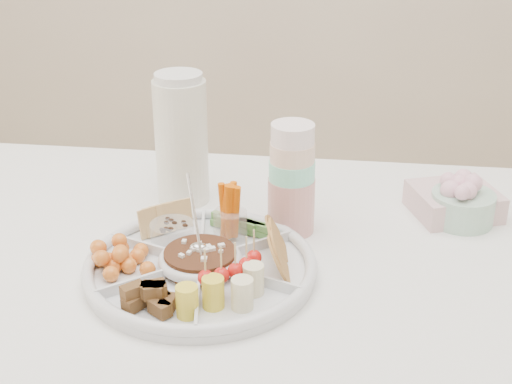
# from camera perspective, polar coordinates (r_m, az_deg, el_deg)

# --- Properties ---
(party_tray) EXTENTS (0.49, 0.49, 0.04)m
(party_tray) POSITION_cam_1_polar(r_m,az_deg,el_deg) (1.19, -4.47, -5.73)
(party_tray) COLOR silver
(party_tray) RESTS_ON dining_table
(bean_dip) EXTENTS (0.15, 0.15, 0.04)m
(bean_dip) POSITION_cam_1_polar(r_m,az_deg,el_deg) (1.18, -4.48, -5.42)
(bean_dip) COLOR black
(bean_dip) RESTS_ON party_tray
(tortillas) EXTENTS (0.14, 0.14, 0.06)m
(tortillas) POSITION_cam_1_polar(r_m,az_deg,el_deg) (1.18, 1.84, -4.74)
(tortillas) COLOR tan
(tortillas) RESTS_ON party_tray
(carrot_cucumber) EXTENTS (0.15, 0.15, 0.11)m
(carrot_cucumber) POSITION_cam_1_polar(r_m,az_deg,el_deg) (1.27, -1.41, -1.45)
(carrot_cucumber) COLOR #DC5A02
(carrot_cucumber) RESTS_ON party_tray
(pita_raisins) EXTENTS (0.14, 0.14, 0.06)m
(pita_raisins) POSITION_cam_1_polar(r_m,az_deg,el_deg) (1.28, -7.23, -2.33)
(pita_raisins) COLOR #B4884A
(pita_raisins) RESTS_ON party_tray
(cherries) EXTENTS (0.15, 0.15, 0.05)m
(cherries) POSITION_cam_1_polar(r_m,az_deg,el_deg) (1.20, -10.75, -5.20)
(cherries) COLOR orange
(cherries) RESTS_ON party_tray
(granola_chunks) EXTENTS (0.12, 0.12, 0.04)m
(granola_chunks) POSITION_cam_1_polar(r_m,az_deg,el_deg) (1.09, -8.16, -8.19)
(granola_chunks) COLOR #4D3720
(granola_chunks) RESTS_ON party_tray
(banana_tomato) EXTENTS (0.14, 0.14, 0.09)m
(banana_tomato) POSITION_cam_1_polar(r_m,az_deg,el_deg) (1.07, -1.26, -7.12)
(banana_tomato) COLOR #D6BE74
(banana_tomato) RESTS_ON party_tray
(cup_stack) EXTENTS (0.11, 0.11, 0.24)m
(cup_stack) POSITION_cam_1_polar(r_m,az_deg,el_deg) (1.28, 2.88, 1.66)
(cup_stack) COLOR silver
(cup_stack) RESTS_ON dining_table
(thermos) EXTENTS (0.11, 0.11, 0.27)m
(thermos) POSITION_cam_1_polar(r_m,az_deg,el_deg) (1.40, -6.00, 4.34)
(thermos) COLOR silver
(thermos) RESTS_ON dining_table
(flower_bowl) EXTENTS (0.13, 0.13, 0.09)m
(flower_bowl) POSITION_cam_1_polar(r_m,az_deg,el_deg) (1.40, 16.25, -0.67)
(flower_bowl) COLOR #AFC2B5
(flower_bowl) RESTS_ON dining_table
(napkin_stack) EXTENTS (0.19, 0.18, 0.05)m
(napkin_stack) POSITION_cam_1_polar(r_m,az_deg,el_deg) (1.44, 15.55, -0.74)
(napkin_stack) COLOR beige
(napkin_stack) RESTS_ON dining_table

